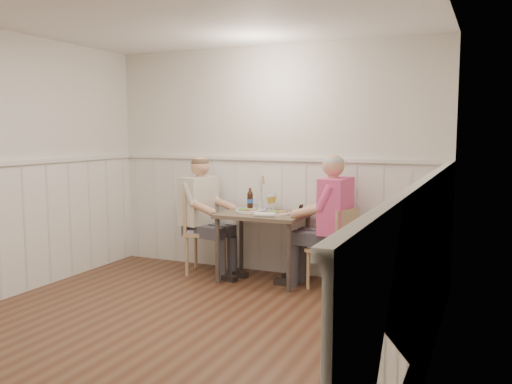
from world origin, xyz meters
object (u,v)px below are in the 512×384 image
(beer_bottle, at_px, (250,200))
(grass_vase, at_px, (261,193))
(dining_table, at_px, (263,222))
(chair_left, at_px, (202,227))
(chair_right, at_px, (336,246))
(man_in_pink, at_px, (331,232))
(diner_cream, at_px, (202,224))

(beer_bottle, height_order, grass_vase, grass_vase)
(dining_table, bearing_deg, chair_left, 176.70)
(dining_table, height_order, chair_right, chair_right)
(man_in_pink, distance_m, diner_cream, 1.55)
(man_in_pink, bearing_deg, chair_right, -21.80)
(dining_table, xyz_separation_m, chair_left, (-0.79, 0.05, -0.12))
(beer_bottle, xyz_separation_m, grass_vase, (0.13, 0.01, 0.08))
(chair_right, height_order, man_in_pink, man_in_pink)
(dining_table, xyz_separation_m, chair_right, (0.83, -0.04, -0.18))
(chair_right, bearing_deg, man_in_pink, 158.20)
(dining_table, distance_m, grass_vase, 0.39)
(diner_cream, relative_size, beer_bottle, 5.69)
(beer_bottle, bearing_deg, chair_right, -13.18)
(beer_bottle, bearing_deg, chair_left, -161.89)
(dining_table, height_order, diner_cream, diner_cream)
(chair_left, xyz_separation_m, grass_vase, (0.65, 0.18, 0.41))
(dining_table, relative_size, beer_bottle, 3.80)
(chair_left, xyz_separation_m, man_in_pink, (1.55, -0.06, 0.07))
(chair_right, bearing_deg, beer_bottle, 166.82)
(chair_right, xyz_separation_m, chair_left, (-1.61, 0.08, 0.06))
(chair_left, relative_size, diner_cream, 0.71)
(dining_table, relative_size, chair_right, 1.07)
(chair_right, bearing_deg, grass_vase, 164.49)
(beer_bottle, relative_size, grass_vase, 0.59)
(diner_cream, bearing_deg, chair_right, -1.90)
(chair_left, distance_m, diner_cream, 0.05)
(man_in_pink, height_order, grass_vase, man_in_pink)
(dining_table, distance_m, diner_cream, 0.78)
(dining_table, relative_size, chair_left, 0.94)
(dining_table, height_order, chair_left, chair_left)
(beer_bottle, bearing_deg, diner_cream, -158.98)
(beer_bottle, bearing_deg, man_in_pink, -12.63)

